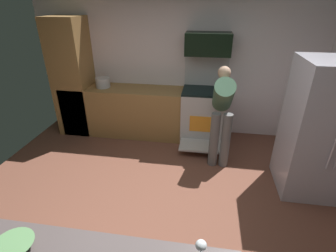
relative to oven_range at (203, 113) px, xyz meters
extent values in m
cube|color=brown|center=(-0.52, -1.97, -0.52)|extent=(5.20, 4.80, 0.02)
cube|color=silver|center=(-0.52, 0.37, 0.79)|extent=(5.20, 0.12, 2.60)
cube|color=olive|center=(-1.42, 0.01, -0.06)|extent=(2.40, 0.60, 0.90)
cube|color=olive|center=(-2.42, 0.01, 0.54)|extent=(0.60, 0.60, 2.10)
cube|color=#B7B6B5|center=(0.00, -0.01, -0.05)|extent=(0.76, 0.64, 0.92)
cube|color=black|center=(0.00, -0.01, 0.43)|extent=(0.76, 0.64, 0.03)
cube|color=#B7B6B5|center=(0.00, 0.28, 0.73)|extent=(0.76, 0.06, 0.57)
cube|color=orange|center=(0.00, -0.33, -0.06)|extent=(0.44, 0.01, 0.28)
cube|color=#B7B6B5|center=(0.00, -0.52, -0.37)|extent=(0.72, 0.40, 0.03)
cube|color=black|center=(0.00, 0.09, 1.19)|extent=(0.74, 0.38, 0.36)
cube|color=silver|center=(1.51, -1.14, 0.37)|extent=(0.87, 0.77, 1.76)
cylinder|color=silver|center=(1.47, -1.54, 0.46)|extent=(0.02, 0.02, 0.79)
cylinder|color=#5F5F5F|center=(0.19, -0.82, -0.07)|extent=(0.14, 0.14, 0.87)
cylinder|color=#5F5F5F|center=(0.36, -0.82, -0.07)|extent=(0.14, 0.14, 0.87)
cylinder|color=#466B51|center=(0.28, -0.59, 0.57)|extent=(0.30, 0.65, 0.63)
sphere|color=tan|center=(0.28, -0.32, 0.83)|extent=(0.20, 0.20, 0.20)
cone|color=#5F905A|center=(-1.12, -3.29, 0.43)|extent=(0.26, 0.26, 0.08)
ellipsoid|color=silver|center=(0.05, -3.15, 0.50)|extent=(0.07, 0.07, 0.06)
cylinder|color=#B9B8BA|center=(-1.85, 0.01, 0.48)|extent=(0.26, 0.26, 0.18)
camera|label=1|loc=(0.01, -4.22, 1.84)|focal=27.05mm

